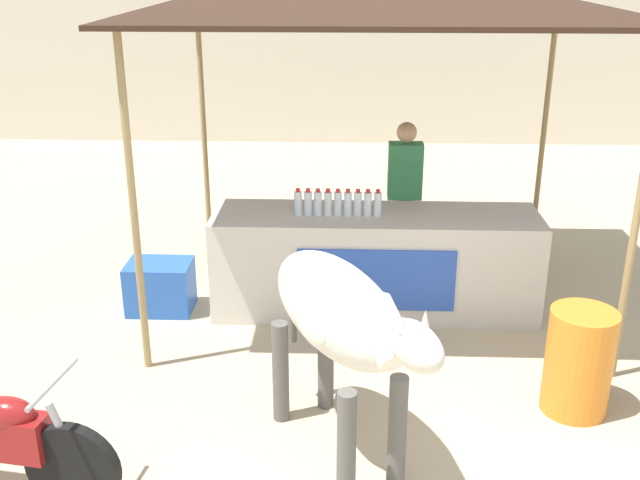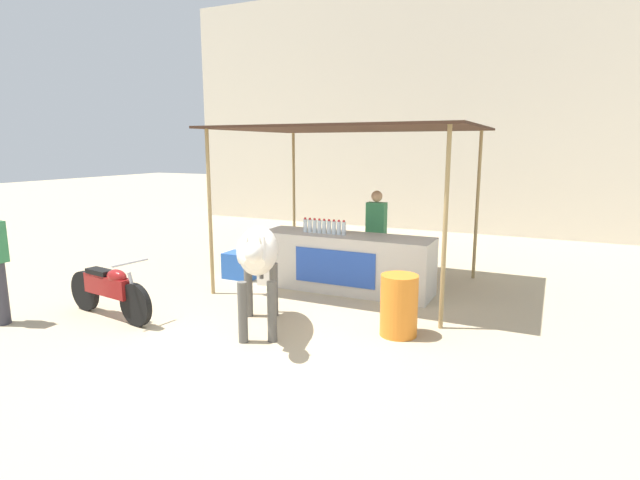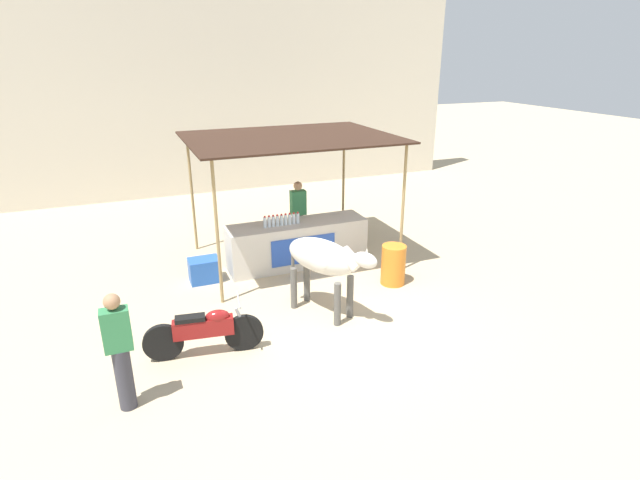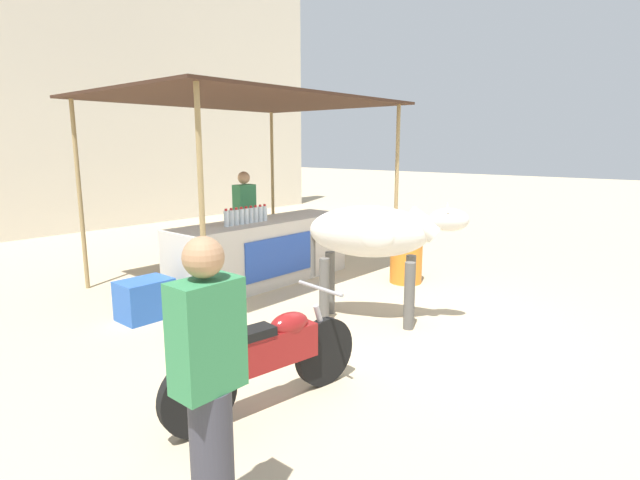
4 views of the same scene
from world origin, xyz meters
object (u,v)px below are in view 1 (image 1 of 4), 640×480
object	(u,v)px
cooler_box	(160,287)
cow	(340,318)
stall_counter	(375,262)
vendor_behind_counter	(404,200)
water_barrel	(579,362)

from	to	relation	value
cooler_box	cow	distance (m)	2.86
cooler_box	stall_counter	bearing A→B (deg)	2.75
vendor_behind_counter	stall_counter	bearing A→B (deg)	-112.14
stall_counter	cooler_box	bearing A→B (deg)	-177.25
stall_counter	vendor_behind_counter	size ratio (longest dim) A/B	1.82
stall_counter	water_barrel	distance (m)	2.18
stall_counter	water_barrel	xyz separation A→B (m)	(1.44, -1.63, -0.08)
cow	stall_counter	bearing A→B (deg)	82.38
vendor_behind_counter	water_barrel	size ratio (longest dim) A/B	2.05
cow	vendor_behind_counter	bearing A→B (deg)	78.54
water_barrel	cow	bearing A→B (deg)	-160.81
cow	water_barrel	bearing A→B (deg)	19.19
vendor_behind_counter	water_barrel	bearing A→B (deg)	-64.45
cooler_box	cow	size ratio (longest dim) A/B	0.34
water_barrel	vendor_behind_counter	bearing A→B (deg)	115.55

